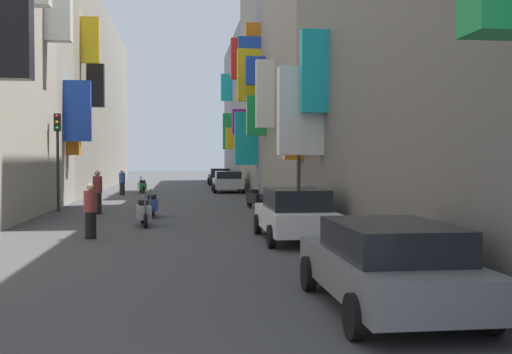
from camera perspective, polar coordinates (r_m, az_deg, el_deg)
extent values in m
plane|color=#424244|center=(32.88, -8.16, -2.21)|extent=(140.00, 140.00, 0.00)
cube|color=white|center=(27.38, -18.28, 14.94)|extent=(1.06, 0.61, 2.71)
cube|color=black|center=(19.18, -22.60, 13.30)|extent=(1.37, 0.64, 3.19)
cube|color=#B2A899|center=(32.49, -23.00, 13.65)|extent=(6.00, 4.36, 18.08)
cube|color=blue|center=(30.36, -16.62, 6.03)|extent=(1.28, 0.39, 2.93)
cube|color=orange|center=(31.12, -16.97, 4.26)|extent=(0.61, 0.62, 2.45)
cube|color=#19B2BF|center=(31.42, -16.63, 5.83)|extent=(0.91, 0.56, 2.13)
cube|color=#9E9384|center=(48.75, -17.32, 6.98)|extent=(6.00, 30.04, 13.48)
cube|color=yellow|center=(35.89, -15.50, 12.44)|extent=(1.03, 0.37, 2.58)
cube|color=black|center=(37.69, -14.99, 8.39)|extent=(1.00, 0.57, 2.57)
cube|color=#19B2BF|center=(18.27, 5.52, 9.95)|extent=(0.80, 0.43, 2.46)
cube|color=orange|center=(21.81, 3.53, 4.00)|extent=(0.67, 0.41, 1.79)
cube|color=white|center=(18.65, 4.24, 6.26)|extent=(1.39, 0.54, 2.70)
cube|color=white|center=(28.62, 0.86, 7.90)|extent=(0.87, 0.43, 3.19)
cube|color=green|center=(31.30, 0.03, 5.86)|extent=(1.02, 0.50, 2.05)
cube|color=blue|center=(31.91, -0.07, 10.06)|extent=(1.03, 0.54, 1.45)
cube|color=gray|center=(34.97, 5.25, 9.84)|extent=(6.00, 3.15, 14.36)
cube|color=#19B2BF|center=(34.77, -0.94, 3.68)|extent=(1.32, 0.50, 3.07)
cube|color=yellow|center=(35.30, -0.56, 10.12)|extent=(0.82, 0.48, 2.09)
cube|color=orange|center=(34.35, -0.32, 12.32)|extent=(0.80, 0.41, 2.58)
cube|color=yellow|center=(33.45, -0.64, 9.65)|extent=(1.32, 0.58, 2.83)
cube|color=blue|center=(33.88, -0.62, 11.60)|extent=(1.23, 0.41, 1.89)
cube|color=gray|center=(41.35, 3.36, 10.45)|extent=(6.00, 9.61, 17.01)
cube|color=purple|center=(41.23, -1.62, 5.29)|extent=(0.95, 0.63, 1.68)
cube|color=red|center=(37.72, -1.37, 11.15)|extent=(1.35, 0.58, 2.49)
cube|color=#19B2BF|center=(37.90, -1.10, 10.91)|extent=(0.97, 0.47, 3.01)
cube|color=yellow|center=(43.04, -2.04, 3.69)|extent=(1.25, 0.39, 1.52)
cube|color=gray|center=(54.55, 0.77, 6.11)|extent=(6.00, 17.75, 12.73)
cube|color=#19B2BF|center=(53.38, -2.83, 8.49)|extent=(0.97, 0.54, 2.33)
cube|color=green|center=(48.50, -2.51, 4.36)|extent=(1.11, 0.53, 2.88)
cube|color=white|center=(16.91, 3.66, -3.99)|extent=(1.72, 4.29, 0.59)
cube|color=black|center=(16.65, 3.80, -2.08)|extent=(1.52, 2.40, 0.57)
cylinder|color=black|center=(18.20, 0.16, -4.51)|extent=(0.18, 0.60, 0.60)
cylinder|color=black|center=(18.49, 5.48, -4.42)|extent=(0.18, 0.60, 0.60)
cylinder|color=black|center=(15.42, 1.46, -5.67)|extent=(0.18, 0.60, 0.60)
cylinder|color=black|center=(15.76, 7.70, -5.52)|extent=(0.18, 0.60, 0.60)
cube|color=black|center=(50.69, -3.45, -0.11)|extent=(1.80, 4.14, 0.57)
cube|color=black|center=(50.47, -3.44, 0.51)|extent=(1.58, 2.32, 0.53)
cylinder|color=black|center=(52.02, -4.53, -0.37)|extent=(0.18, 0.60, 0.60)
cylinder|color=black|center=(52.12, -2.56, -0.37)|extent=(0.18, 0.60, 0.60)
cylinder|color=black|center=(49.29, -4.40, -0.50)|extent=(0.18, 0.60, 0.60)
cylinder|color=black|center=(49.40, -2.31, -0.49)|extent=(0.18, 0.60, 0.60)
cube|color=slate|center=(9.45, 12.27, -8.79)|extent=(1.81, 4.31, 0.56)
cube|color=black|center=(9.16, 12.74, -5.80)|extent=(1.60, 2.41, 0.48)
cylinder|color=black|center=(10.61, 5.00, -9.13)|extent=(0.18, 0.60, 0.60)
cylinder|color=black|center=(11.12, 14.29, -8.67)|extent=(0.18, 0.60, 0.60)
cylinder|color=black|center=(7.92, 9.37, -12.95)|extent=(0.18, 0.60, 0.60)
cylinder|color=black|center=(8.59, 21.32, -11.87)|extent=(0.18, 0.60, 0.60)
cube|color=#B7B7BC|center=(40.22, -2.71, -0.57)|extent=(1.84, 4.11, 0.63)
cube|color=black|center=(39.99, -2.69, 0.20)|extent=(1.62, 2.30, 0.48)
cylinder|color=black|center=(41.53, -4.11, -0.94)|extent=(0.18, 0.60, 0.60)
cylinder|color=black|center=(41.66, -1.58, -0.92)|extent=(0.18, 0.60, 0.60)
cylinder|color=black|center=(38.82, -3.91, -1.13)|extent=(0.18, 0.60, 0.60)
cylinder|color=black|center=(38.96, -1.21, -1.12)|extent=(0.18, 0.60, 0.60)
cube|color=black|center=(27.42, -0.07, -2.02)|extent=(0.73, 1.28, 0.45)
cube|color=black|center=(27.62, -0.24, -1.36)|extent=(0.45, 0.62, 0.16)
cylinder|color=#4C4C51|center=(26.84, 0.40, -1.41)|extent=(0.13, 0.28, 0.68)
cylinder|color=black|center=(26.74, 0.52, -2.60)|extent=(0.22, 0.49, 0.48)
cylinder|color=black|center=(28.14, -0.63, -2.38)|extent=(0.22, 0.49, 0.48)
cube|color=#2D4CAD|center=(23.69, -9.90, -2.66)|extent=(0.47, 1.16, 0.45)
cube|color=black|center=(23.88, -9.86, -1.89)|extent=(0.33, 0.57, 0.16)
cylinder|color=#4C4C51|center=(23.10, -10.01, -1.97)|extent=(0.07, 0.27, 0.68)
cylinder|color=black|center=(23.00, -10.03, -3.36)|extent=(0.11, 0.48, 0.48)
cylinder|color=black|center=(24.42, -9.77, -3.06)|extent=(0.11, 0.48, 0.48)
cube|color=#ADADB2|center=(20.77, -10.62, -3.30)|extent=(0.59, 1.21, 0.45)
cube|color=black|center=(20.96, -10.66, -2.42)|extent=(0.39, 0.60, 0.16)
cylinder|color=#4C4C51|center=(20.16, -10.50, -2.53)|extent=(0.10, 0.28, 0.68)
cylinder|color=black|center=(20.07, -10.46, -4.12)|extent=(0.16, 0.49, 0.48)
cylinder|color=black|center=(21.51, -10.75, -3.73)|extent=(0.16, 0.49, 0.48)
cube|color=#287F3D|center=(39.75, -10.78, -0.85)|extent=(0.65, 1.22, 0.45)
cube|color=black|center=(39.52, -10.74, -0.42)|extent=(0.42, 0.61, 0.16)
cylinder|color=#4C4C51|center=(40.31, -10.89, -0.35)|extent=(0.11, 0.28, 0.68)
cylinder|color=black|center=(40.48, -10.91, -1.12)|extent=(0.19, 0.49, 0.48)
cylinder|color=black|center=(39.05, -10.65, -1.23)|extent=(0.19, 0.49, 0.48)
cylinder|color=black|center=(37.93, -12.61, -1.11)|extent=(0.45, 0.45, 0.78)
cylinder|color=#335199|center=(37.90, -12.61, -0.06)|extent=(0.53, 0.53, 0.62)
sphere|color=tan|center=(37.89, -12.62, 0.57)|extent=(0.21, 0.21, 0.21)
cylinder|color=black|center=(17.85, -15.45, -4.44)|extent=(0.44, 0.44, 0.77)
cylinder|color=maroon|center=(17.79, -15.47, -2.24)|extent=(0.52, 0.52, 0.61)
sphere|color=tan|center=(17.77, -15.48, -0.93)|extent=(0.21, 0.21, 0.21)
cylinder|color=black|center=(25.47, -14.82, -2.45)|extent=(0.45, 0.45, 0.87)
cylinder|color=maroon|center=(25.43, -14.84, -0.70)|extent=(0.54, 0.54, 0.69)
sphere|color=tan|center=(25.41, -14.84, 0.34)|extent=(0.24, 0.24, 0.24)
cylinder|color=#2D2D2D|center=(20.36, 4.08, -0.15)|extent=(0.12, 0.12, 3.21)
cube|color=black|center=(20.38, 4.09, 5.42)|extent=(0.26, 0.26, 0.75)
sphere|color=red|center=(20.26, 4.17, 6.15)|extent=(0.14, 0.14, 0.14)
sphere|color=orange|center=(20.25, 4.17, 5.45)|extent=(0.14, 0.14, 0.14)
sphere|color=green|center=(20.23, 4.16, 4.74)|extent=(0.14, 0.14, 0.14)
cylinder|color=#2D2D2D|center=(27.09, -18.31, 0.51)|extent=(0.12, 0.12, 3.45)
cube|color=black|center=(27.13, -18.36, 4.95)|extent=(0.26, 0.26, 0.75)
sphere|color=red|center=(27.01, -18.42, 5.50)|extent=(0.14, 0.14, 0.14)
sphere|color=orange|center=(26.99, -18.42, 4.97)|extent=(0.14, 0.14, 0.14)
sphere|color=green|center=(26.98, -18.41, 4.44)|extent=(0.14, 0.14, 0.14)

